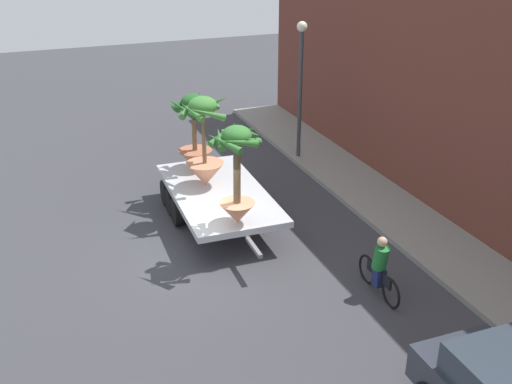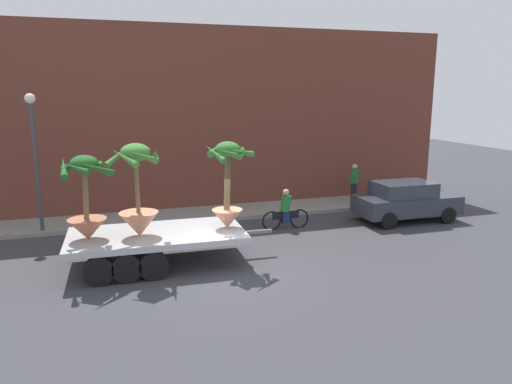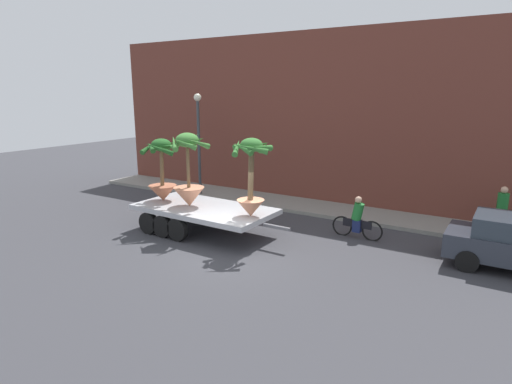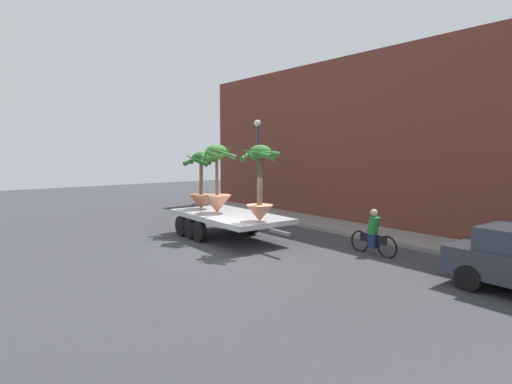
{
  "view_description": "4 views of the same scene",
  "coord_description": "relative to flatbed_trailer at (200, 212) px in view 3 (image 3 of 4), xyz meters",
  "views": [
    {
      "loc": [
        13.28,
        -3.75,
        8.22
      ],
      "look_at": [
        0.45,
        1.26,
        1.93
      ],
      "focal_mm": 42.64,
      "sensor_mm": 36.0,
      "label": 1
    },
    {
      "loc": [
        -3.21,
        -12.69,
        5.08
      ],
      "look_at": [
        1.14,
        1.22,
        1.96
      ],
      "focal_mm": 33.47,
      "sensor_mm": 36.0,
      "label": 2
    },
    {
      "loc": [
        7.42,
        -10.66,
        5.03
      ],
      "look_at": [
        0.19,
        1.11,
        1.78
      ],
      "focal_mm": 29.79,
      "sensor_mm": 36.0,
      "label": 3
    },
    {
      "loc": [
        11.24,
        -7.99,
        3.41
      ],
      "look_at": [
        -0.58,
        1.26,
        1.92
      ],
      "focal_mm": 29.28,
      "sensor_mm": 36.0,
      "label": 4
    }
  ],
  "objects": [
    {
      "name": "ground_plane",
      "position": [
        2.21,
        -1.04,
        -0.76
      ],
      "size": [
        60.0,
        60.0,
        0.0
      ],
      "primitive_type": "plane",
      "color": "#38383D"
    },
    {
      "name": "sidewalk",
      "position": [
        2.21,
        5.06,
        -0.69
      ],
      "size": [
        24.0,
        2.2,
        0.15
      ],
      "primitive_type": "cube",
      "color": "gray",
      "rests_on": "ground"
    },
    {
      "name": "building_facade",
      "position": [
        2.21,
        6.76,
        3.09
      ],
      "size": [
        24.0,
        1.2,
        7.7
      ],
      "primitive_type": "cube",
      "color": "brown",
      "rests_on": "ground"
    },
    {
      "name": "flatbed_trailer",
      "position": [
        0.0,
        0.0,
        0.0
      ],
      "size": [
        6.12,
        2.72,
        0.98
      ],
      "color": "#B7BABF",
      "rests_on": "ground"
    },
    {
      "name": "potted_palm_rear",
      "position": [
        -0.27,
        -0.22,
        1.36
      ],
      "size": [
        1.57,
        1.6,
        2.67
      ],
      "color": "tan",
      "rests_on": "flatbed_trailer"
    },
    {
      "name": "potted_palm_middle",
      "position": [
        -1.66,
        -0.12,
        1.28
      ],
      "size": [
        1.47,
        1.53,
        2.38
      ],
      "color": "#B26647",
      "rests_on": "flatbed_trailer"
    },
    {
      "name": "potted_palm_front",
      "position": [
        2.35,
        -0.18,
        1.56
      ],
      "size": [
        1.49,
        1.46,
        2.63
      ],
      "color": "tan",
      "rests_on": "flatbed_trailer"
    },
    {
      "name": "cyclist",
      "position": [
        5.18,
        2.35,
        -0.09
      ],
      "size": [
        1.84,
        0.35,
        1.54
      ],
      "color": "black",
      "rests_on": "ground"
    },
    {
      "name": "pedestrian_near_gate",
      "position": [
        9.47,
        5.01,
        0.28
      ],
      "size": [
        0.36,
        0.36,
        1.71
      ],
      "color": "black",
      "rests_on": "sidewalk"
    },
    {
      "name": "street_lamp",
      "position": [
        -3.41,
        4.26,
        2.47
      ],
      "size": [
        0.36,
        0.36,
        4.83
      ],
      "color": "#383D42",
      "rests_on": "sidewalk"
    }
  ]
}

